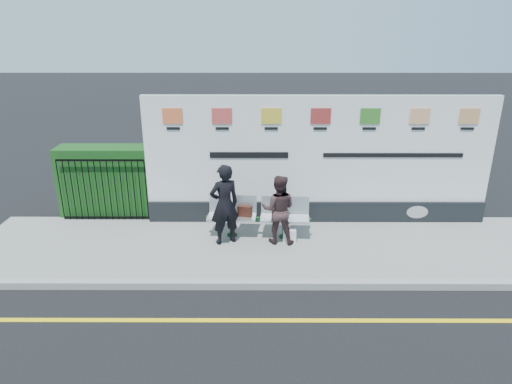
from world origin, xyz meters
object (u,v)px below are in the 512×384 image
bench (258,226)px  woman_right (279,209)px  woman_left (224,205)px  billboard (318,169)px

bench → woman_right: woman_right is taller
woman_right → bench: bearing=-25.1°
woman_right → woman_left: bearing=8.4°
woman_left → bench: bearing=178.1°
woman_left → woman_right: size_ratio=1.16×
bench → billboard: bearing=37.2°
bench → woman_right: 0.73m
billboard → woman_right: 1.61m
bench → woman_left: woman_left is taller
woman_left → woman_right: 1.16m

